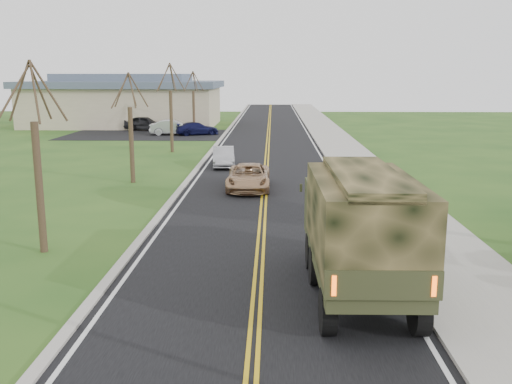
{
  "coord_description": "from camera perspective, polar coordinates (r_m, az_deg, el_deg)",
  "views": [
    {
      "loc": [
        0.37,
        -7.47,
        5.65
      ],
      "look_at": [
        -0.16,
        11.04,
        1.8
      ],
      "focal_mm": 40.0,
      "sensor_mm": 36.0,
      "label": 1
    }
  ],
  "objects": [
    {
      "name": "road",
      "position": [
        47.8,
        1.2,
        4.96
      ],
      "size": [
        8.0,
        120.0,
        0.01
      ],
      "primitive_type": "cube",
      "color": "black",
      "rests_on": "ground"
    },
    {
      "name": "curb_right",
      "position": [
        47.95,
        6.18,
        4.98
      ],
      "size": [
        0.3,
        120.0,
        0.12
      ],
      "primitive_type": "cube",
      "color": "#9E998E",
      "rests_on": "ground"
    },
    {
      "name": "sidewalk_right",
      "position": [
        48.12,
        8.27,
        4.94
      ],
      "size": [
        3.2,
        120.0,
        0.1
      ],
      "primitive_type": "cube",
      "color": "#9E998E",
      "rests_on": "ground"
    },
    {
      "name": "curb_left",
      "position": [
        48.01,
        -3.78,
        5.02
      ],
      "size": [
        0.3,
        120.0,
        0.1
      ],
      "primitive_type": "cube",
      "color": "#9E998E",
      "rests_on": "ground"
    },
    {
      "name": "bare_tree_a",
      "position": [
        19.2,
        -20.97,
        1.9
      ],
      "size": [
        1.93,
        2.26,
        6.08
      ],
      "color": "#38281C",
      "rests_on": "ground"
    },
    {
      "name": "bare_tree_b",
      "position": [
        30.54,
        -12.39,
        5.51
      ],
      "size": [
        1.83,
        2.14,
        5.73
      ],
      "color": "#38281C",
      "rests_on": "ground"
    },
    {
      "name": "bare_tree_c",
      "position": [
        42.22,
        -8.49,
        7.71
      ],
      "size": [
        2.04,
        2.39,
        6.42
      ],
      "color": "#38281C",
      "rests_on": "ground"
    },
    {
      "name": "bare_tree_d",
      "position": [
        54.06,
        -6.26,
        8.39
      ],
      "size": [
        1.88,
        2.2,
        5.91
      ],
      "color": "#38281C",
      "rests_on": "ground"
    },
    {
      "name": "commercial_building",
      "position": [
        65.58,
        -12.95,
        8.86
      ],
      "size": [
        25.5,
        21.5,
        5.65
      ],
      "color": "tan",
      "rests_on": "ground"
    },
    {
      "name": "military_truck",
      "position": [
        14.7,
        10.29,
        -3.12
      ],
      "size": [
        2.45,
        6.78,
        3.36
      ],
      "rotation": [
        0.0,
        0.0,
        0.01
      ],
      "color": "black",
      "rests_on": "ground"
    },
    {
      "name": "suv_champagne",
      "position": [
        28.28,
        -0.75,
        1.51
      ],
      "size": [
        2.11,
        4.52,
        1.25
      ],
      "primitive_type": "imported",
      "rotation": [
        0.0,
        0.0,
        0.01
      ],
      "color": "tan",
      "rests_on": "ground"
    },
    {
      "name": "sedan_silver",
      "position": [
        35.36,
        -3.28,
        3.53
      ],
      "size": [
        1.66,
        3.8,
        1.22
      ],
      "primitive_type": "imported",
      "rotation": [
        0.0,
        0.0,
        0.1
      ],
      "color": "#A6A6AB",
      "rests_on": "ground"
    },
    {
      "name": "lot_car_dark",
      "position": [
        59.09,
        -10.96,
        6.76
      ],
      "size": [
        4.56,
        2.46,
        1.47
      ],
      "primitive_type": "imported",
      "rotation": [
        0.0,
        0.0,
        1.4
      ],
      "color": "black",
      "rests_on": "ground"
    },
    {
      "name": "lot_car_silver",
      "position": [
        54.35,
        -8.25,
        6.42
      ],
      "size": [
        4.47,
        1.8,
        1.44
      ],
      "primitive_type": "imported",
      "rotation": [
        0.0,
        0.0,
        1.63
      ],
      "color": "#B2B2B7",
      "rests_on": "ground"
    },
    {
      "name": "lot_car_navy",
      "position": [
        54.12,
        -5.95,
        6.33
      ],
      "size": [
        4.46,
        3.16,
        1.2
      ],
      "primitive_type": "imported",
      "rotation": [
        0.0,
        0.0,
        1.97
      ],
      "color": "#0F1037",
      "rests_on": "ground"
    }
  ]
}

